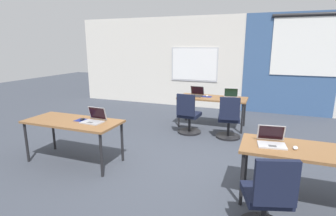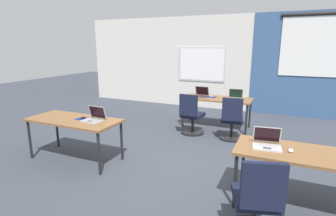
% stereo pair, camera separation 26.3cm
% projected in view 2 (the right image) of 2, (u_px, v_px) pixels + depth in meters
% --- Properties ---
extents(ground_plane, '(24.00, 24.00, 0.00)m').
position_uv_depth(ground_plane, '(183.00, 163.00, 4.44)').
color(ground_plane, '#383D47').
extents(back_wall_assembly, '(10.00, 0.27, 2.80)m').
position_uv_depth(back_wall_assembly, '(236.00, 63.00, 7.82)').
color(back_wall_assembly, silver).
rests_on(back_wall_assembly, ground).
extents(desk_near_left, '(1.60, 0.70, 0.72)m').
position_uv_depth(desk_near_left, '(74.00, 122.00, 4.45)').
color(desk_near_left, brown).
rests_on(desk_near_left, ground).
extents(desk_near_right, '(1.60, 0.70, 0.72)m').
position_uv_depth(desk_near_right, '(306.00, 158.00, 3.05)').
color(desk_near_right, brown).
rests_on(desk_near_right, ground).
extents(desk_far_center, '(1.60, 0.70, 0.72)m').
position_uv_depth(desk_far_center, '(217.00, 100.00, 6.24)').
color(desk_far_center, brown).
rests_on(desk_far_center, ground).
extents(laptop_near_right_inner, '(0.37, 0.34, 0.23)m').
position_uv_depth(laptop_near_right_inner, '(267.00, 143.00, 3.22)').
color(laptop_near_right_inner, '#B7B7BC').
rests_on(laptop_near_right_inner, desk_near_right).
extents(mouse_near_right_inner, '(0.07, 0.10, 0.03)m').
position_uv_depth(mouse_near_right_inner, '(291.00, 150.00, 3.06)').
color(mouse_near_right_inner, silver).
rests_on(mouse_near_right_inner, desk_near_right).
extents(chair_near_right_inner, '(0.55, 0.60, 0.92)m').
position_uv_depth(chair_near_right_inner, '(257.00, 206.00, 2.62)').
color(chair_near_right_inner, black).
rests_on(chair_near_right_inner, ground).
extents(laptop_far_right, '(0.36, 0.31, 0.24)m').
position_uv_depth(laptop_far_right, '(235.00, 97.00, 6.05)').
color(laptop_far_right, silver).
rests_on(laptop_far_right, desk_far_center).
extents(mouse_far_right, '(0.06, 0.10, 0.03)m').
position_uv_depth(mouse_far_right, '(225.00, 98.00, 6.12)').
color(mouse_far_right, black).
rests_on(mouse_far_right, desk_far_center).
extents(chair_far_right, '(0.52, 0.57, 0.92)m').
position_uv_depth(chair_far_right, '(232.00, 122.00, 5.45)').
color(chair_far_right, black).
rests_on(chair_far_right, ground).
extents(laptop_far_left, '(0.35, 0.32, 0.23)m').
position_uv_depth(laptop_far_left, '(201.00, 94.00, 6.41)').
color(laptop_far_left, '#333338').
rests_on(laptop_far_left, desk_far_center).
extents(mousepad_far_left, '(0.22, 0.19, 0.00)m').
position_uv_depth(mousepad_far_left, '(212.00, 97.00, 6.30)').
color(mousepad_far_left, navy).
rests_on(mousepad_far_left, desk_far_center).
extents(mouse_far_left, '(0.06, 0.10, 0.03)m').
position_uv_depth(mouse_far_left, '(212.00, 96.00, 6.30)').
color(mouse_far_left, '#B2B2B7').
rests_on(mouse_far_left, mousepad_far_left).
extents(chair_far_left, '(0.52, 0.55, 0.92)m').
position_uv_depth(chair_far_left, '(191.00, 118.00, 5.81)').
color(chair_far_left, black).
rests_on(chair_far_left, ground).
extents(laptop_near_left_inner, '(0.34, 0.30, 0.23)m').
position_uv_depth(laptop_near_left_inner, '(94.00, 118.00, 4.32)').
color(laptop_near_left_inner, '#9E9EA3').
rests_on(laptop_near_left_inner, desk_near_left).
extents(mousepad_near_left_inner, '(0.22, 0.19, 0.00)m').
position_uv_depth(mousepad_near_left_inner, '(83.00, 119.00, 4.44)').
color(mousepad_near_left_inner, navy).
rests_on(mousepad_near_left_inner, desk_near_left).
extents(mouse_near_left_inner, '(0.06, 0.10, 0.03)m').
position_uv_depth(mouse_near_left_inner, '(83.00, 118.00, 4.44)').
color(mouse_near_left_inner, black).
rests_on(mouse_near_left_inner, mousepad_near_left_inner).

